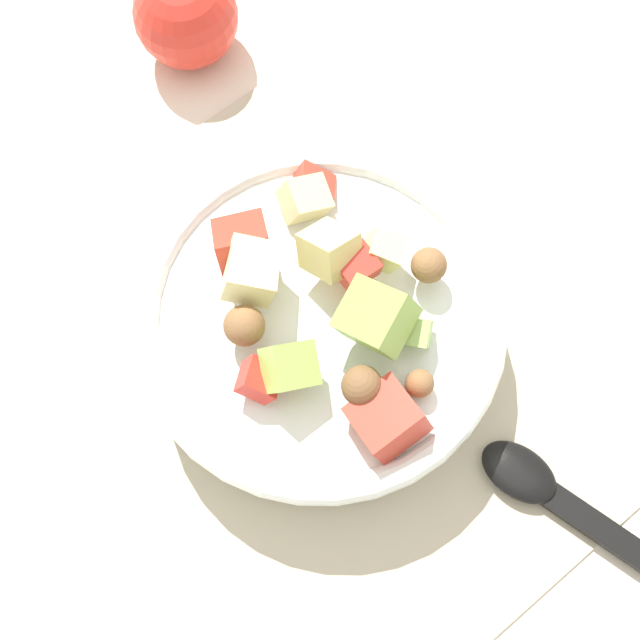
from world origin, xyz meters
TOP-DOWN VIEW (x-y plane):
  - ground_plane at (0.00, 0.00)m, footprint 2.40×2.40m
  - placemat at (0.00, 0.00)m, footprint 0.43×0.32m
  - salad_bowl at (0.01, -0.01)m, footprint 0.25×0.25m
  - serving_spoon at (-0.20, -0.07)m, footprint 0.23×0.09m
  - whole_apple at (0.28, -0.09)m, footprint 0.08×0.08m

SIDE VIEW (x-z plane):
  - ground_plane at x=0.00m, z-range 0.00..0.00m
  - placemat at x=0.00m, z-range 0.00..0.01m
  - serving_spoon at x=-0.20m, z-range 0.00..0.02m
  - whole_apple at x=0.28m, z-range -0.01..0.09m
  - salad_bowl at x=0.01m, z-range -0.01..0.10m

